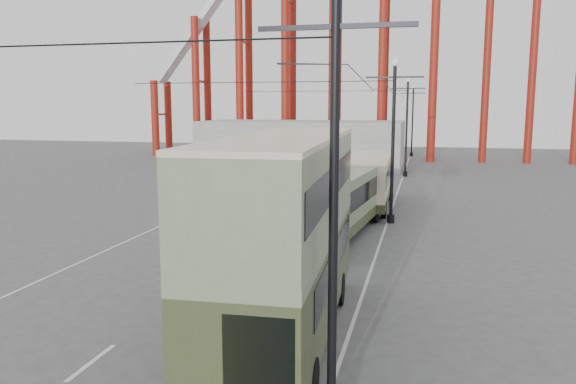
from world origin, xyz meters
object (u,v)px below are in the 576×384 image
(lamp_post_near, at_px, (336,49))
(single_decker_green, at_px, (340,199))
(pedestrian, at_px, (219,246))
(double_decker_bus, at_px, (286,227))
(single_decker_cream, at_px, (368,179))

(lamp_post_near, xyz_separation_m, single_decker_green, (-2.44, 17.46, -5.99))
(single_decker_green, height_order, pedestrian, single_decker_green)
(lamp_post_near, relative_size, double_decker_bus, 0.97)
(single_decker_green, relative_size, single_decker_cream, 1.09)
(lamp_post_near, bearing_deg, pedestrian, 122.46)
(lamp_post_near, relative_size, pedestrian, 5.78)
(lamp_post_near, height_order, pedestrian, lamp_post_near)
(lamp_post_near, bearing_deg, single_decker_green, 97.96)
(pedestrian, bearing_deg, lamp_post_near, 118.44)
(double_decker_bus, relative_size, single_decker_green, 0.93)
(double_decker_bus, relative_size, pedestrian, 5.97)
(double_decker_bus, bearing_deg, single_decker_cream, 86.73)
(double_decker_bus, bearing_deg, pedestrian, 122.31)
(single_decker_green, distance_m, pedestrian, 8.42)
(single_decker_cream, relative_size, pedestrian, 5.84)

